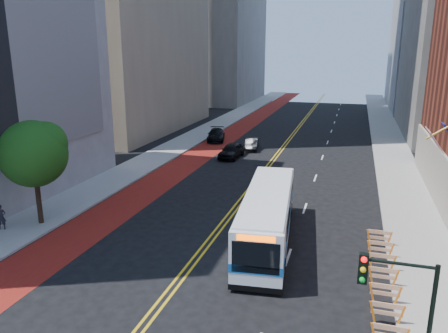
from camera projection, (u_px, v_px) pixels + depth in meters
The scene contains 15 objects.
ground at pixel (162, 302), 19.73m from camera, with size 160.00×160.00×0.00m, color black.
sidewalk_left at pixel (175, 147), 50.80m from camera, with size 4.00×140.00×0.15m, color gray.
sidewalk_right at pixel (395, 162), 44.13m from camera, with size 4.00×140.00×0.15m, color gray.
bus_lane_paint at pixel (207, 150), 49.73m from camera, with size 3.60×140.00×0.01m, color maroon.
center_line_inner at pixel (276, 154), 47.53m from camera, with size 0.14×140.00×0.01m, color gold.
center_line_outer at pixel (279, 154), 47.43m from camera, with size 0.14×140.00×0.01m, color gold.
lane_dashes at pixel (328, 142), 53.54m from camera, with size 0.14×98.20×0.01m.
construction_barriers at pixel (384, 282), 20.06m from camera, with size 1.42×10.91×1.00m.
street_tree at pixel (34, 151), 27.17m from camera, with size 4.20×4.20×6.70m.
traffic_signal at pixel (400, 305), 12.90m from camera, with size 2.21×0.34×5.07m.
transit_bus at pixel (268, 216), 25.36m from camera, with size 3.71×11.77×3.18m.
car_a at pixel (232, 150), 45.83m from camera, with size 1.84×4.56×1.56m, color black.
car_b at pixel (252, 144), 49.66m from camera, with size 1.35×3.88×1.28m, color black.
car_c at pixel (216, 135), 54.45m from camera, with size 2.03×5.00×1.45m, color black.
pedestrian at pixel (1, 217), 27.11m from camera, with size 0.59×0.38×1.61m, color black.
Camera 1 is at (7.71, -15.92, 11.03)m, focal length 35.00 mm.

